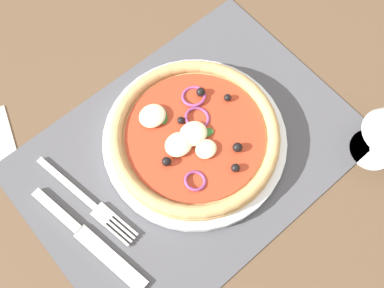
{
  "coord_description": "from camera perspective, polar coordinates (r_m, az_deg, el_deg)",
  "views": [
    {
      "loc": [
        14.97,
        18.04,
        60.49
      ],
      "look_at": [
        -0.49,
        0.0,
        2.79
      ],
      "focal_mm": 42.2,
      "sensor_mm": 36.0,
      "label": 1
    }
  ],
  "objects": [
    {
      "name": "ground_plane",
      "position": [
        0.66,
        -0.32,
        -1.57
      ],
      "size": [
        190.0,
        140.0,
        2.4
      ],
      "primitive_type": "cube",
      "color": "brown"
    },
    {
      "name": "placemat",
      "position": [
        0.65,
        -0.33,
        -1.13
      ],
      "size": [
        46.5,
        33.3,
        0.4
      ],
      "primitive_type": "cube",
      "color": "#4C4C51",
      "rests_on": "ground_plane"
    },
    {
      "name": "plate",
      "position": [
        0.64,
        0.34,
        0.49
      ],
      "size": [
        26.21,
        26.21,
        1.39
      ],
      "primitive_type": "cylinder",
      "color": "white",
      "rests_on": "placemat"
    },
    {
      "name": "pizza",
      "position": [
        0.63,
        0.29,
        1.13
      ],
      "size": [
        23.97,
        23.97,
        2.66
      ],
      "color": "tan",
      "rests_on": "plate"
    },
    {
      "name": "fork",
      "position": [
        0.63,
        -12.75,
        -7.32
      ],
      "size": [
        4.64,
        17.99,
        0.44
      ],
      "rotation": [
        0.0,
        0.0,
        1.75
      ],
      "color": "silver",
      "rests_on": "placemat"
    },
    {
      "name": "knife",
      "position": [
        0.62,
        -12.92,
        -11.64
      ],
      "size": [
        5.09,
        19.98,
        0.62
      ],
      "rotation": [
        0.0,
        0.0,
        1.74
      ],
      "color": "silver",
      "rests_on": "placemat"
    }
  ]
}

